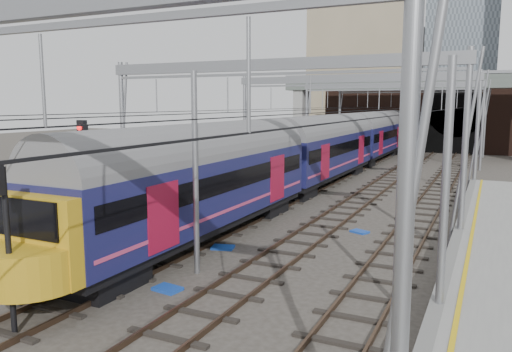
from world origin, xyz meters
The scene contains 14 objects.
ground centered at (0.00, 0.00, 0.00)m, with size 160.00×160.00×0.00m, color #38332D.
platform_left centered at (-10.18, 2.50, 0.55)m, with size 4.32×55.00×1.12m.
tracks centered at (0.00, 15.00, 0.02)m, with size 14.40×80.00×0.22m.
overhead_line centered at (0.00, 21.49, 6.57)m, with size 16.80×80.00×8.00m.
retaining_wall centered at (1.40, 51.93, 4.33)m, with size 28.00×2.75×9.00m.
overbridge centered at (0.00, 46.00, 7.27)m, with size 28.00×3.00×9.25m.
city_skyline centered at (2.73, 70.48, 17.09)m, with size 37.50×27.50×60.00m.
train_main centered at (-2.00, 31.60, 2.62)m, with size 3.01×69.64×5.11m.
train_second centered at (-6.00, 27.60, 2.35)m, with size 2.58×44.83×4.52m.
signal_near_left centered at (-4.17, 1.21, 3.32)m, with size 0.40×0.48×5.33m.
signal_near_centre centered at (-1.73, -4.13, 2.87)m, with size 0.34×0.45×4.51m.
equip_cover_a centered at (0.04, 0.17, 0.05)m, with size 0.87×0.61×0.10m, color #1743B0.
equip_cover_b centered at (-0.63, 4.98, 0.05)m, with size 0.89×0.63×0.11m, color #1743B0.
equip_cover_c centered at (3.83, 9.94, 0.05)m, with size 0.77×0.54×0.09m, color #1743B0.
Camera 1 is at (9.15, -12.36, 5.92)m, focal length 35.00 mm.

